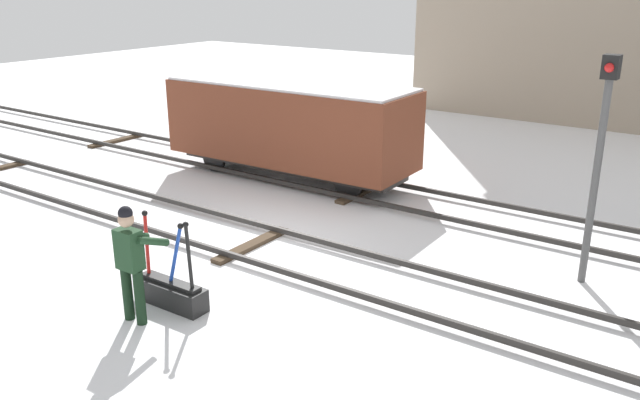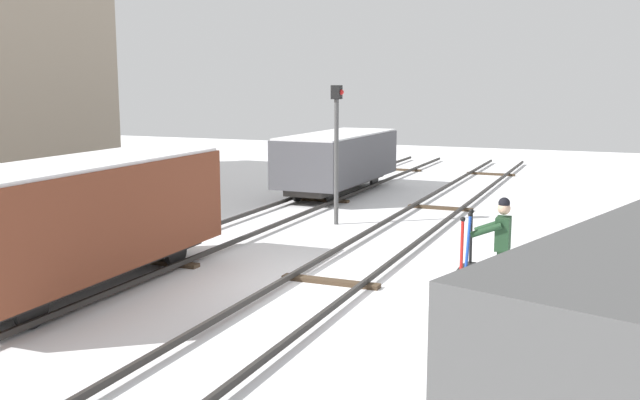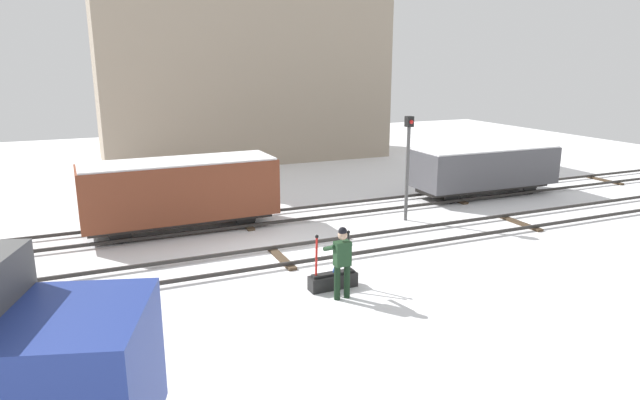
% 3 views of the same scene
% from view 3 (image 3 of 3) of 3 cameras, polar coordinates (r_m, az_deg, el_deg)
% --- Properties ---
extents(ground_plane, '(60.00, 60.00, 0.00)m').
position_cam_3_polar(ground_plane, '(15.85, -4.04, -6.16)').
color(ground_plane, white).
extents(track_main_line, '(44.00, 1.94, 0.18)m').
position_cam_3_polar(track_main_line, '(15.82, -4.05, -5.79)').
color(track_main_line, '#2D2B28').
rests_on(track_main_line, ground_plane).
extents(track_siding_near, '(44.00, 1.94, 0.18)m').
position_cam_3_polar(track_siding_near, '(19.38, -7.93, -2.12)').
color(track_siding_near, '#2D2B28').
rests_on(track_siding_near, ground_plane).
extents(switch_lever_frame, '(1.25, 0.38, 1.45)m').
position_cam_3_polar(switch_lever_frame, '(13.82, 1.37, -8.17)').
color(switch_lever_frame, black).
rests_on(switch_lever_frame, ground_plane).
extents(rail_worker, '(0.54, 0.67, 1.78)m').
position_cam_3_polar(rail_worker, '(13.00, 2.27, -6.06)').
color(rail_worker, black).
rests_on(rail_worker, ground_plane).
extents(signal_post, '(0.24, 0.32, 3.69)m').
position_cam_3_polar(signal_post, '(19.36, 9.11, 4.39)').
color(signal_post, '#4C4C4C').
rests_on(signal_post, ground_plane).
extents(apartment_building, '(16.15, 6.86, 9.37)m').
position_cam_3_polar(apartment_building, '(32.70, -8.05, 12.62)').
color(apartment_building, gray).
rests_on(apartment_building, ground_plane).
extents(freight_car_back_track, '(6.28, 2.18, 2.39)m').
position_cam_3_polar(freight_car_back_track, '(18.64, -14.29, 0.94)').
color(freight_car_back_track, '#2D2B28').
rests_on(freight_car_back_track, ground_plane).
extents(freight_car_near_switch, '(6.18, 2.23, 2.07)m').
position_cam_3_polar(freight_car_near_switch, '(23.97, 16.67, 3.28)').
color(freight_car_near_switch, '#2D2B28').
rests_on(freight_car_near_switch, ground_plane).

